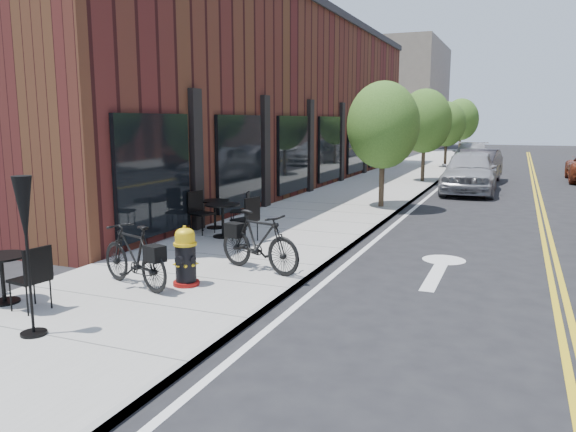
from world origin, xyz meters
The scene contains 18 objects.
ground centered at (0.00, 0.00, 0.00)m, with size 120.00×120.00×0.00m, color black.
sidewalk_near centered at (-2.00, 10.00, 0.06)m, with size 4.00×70.00×0.12m, color #9E9B93.
building_near centered at (-6.50, 14.00, 3.50)m, with size 5.00×28.00×7.00m, color #471816.
bg_building_left centered at (-8.00, 48.00, 5.00)m, with size 8.00×14.00×10.00m, color #726656.
tree_near_a centered at (-0.60, 9.00, 2.60)m, with size 2.20×2.20×3.81m.
tree_near_b centered at (-0.60, 17.00, 2.71)m, with size 2.30×2.30×3.98m.
tree_near_c centered at (-0.60, 25.00, 2.53)m, with size 2.10×2.10×3.67m.
tree_near_d centered at (-0.60, 33.00, 2.79)m, with size 2.40×2.40×4.11m.
fire_hydrant centered at (-1.61, -0.49, 0.58)m, with size 0.52×0.52×0.98m.
bicycle_left centered at (-2.32, -0.89, 0.64)m, with size 0.49×1.72×1.03m, color black.
bicycle_right centered at (-0.88, 0.74, 0.66)m, with size 0.51×1.79×1.08m, color black.
bistro_set_a centered at (-3.60, -2.27, 0.59)m, with size 1.75×0.84×0.92m.
bistro_set_b centered at (-2.90, 3.08, 0.62)m, with size 1.88×0.98×0.99m.
bistro_set_c centered at (-3.60, 3.95, 0.57)m, with size 1.72×0.93×0.90m.
patio_umbrella centered at (-2.21, -3.05, 1.55)m, with size 0.32×0.32×1.99m.
parked_car_a centered at (1.56, 14.44, 0.83)m, with size 1.95×4.85×1.65m, color #93949B.
parked_car_b centered at (1.60, 18.05, 0.74)m, with size 1.58×4.52×1.49m, color black.
parked_car_c centered at (0.80, 25.50, 0.75)m, with size 2.10×5.16×1.50m, color #A5A5A9.
Camera 1 is at (3.25, -8.00, 2.77)m, focal length 35.00 mm.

